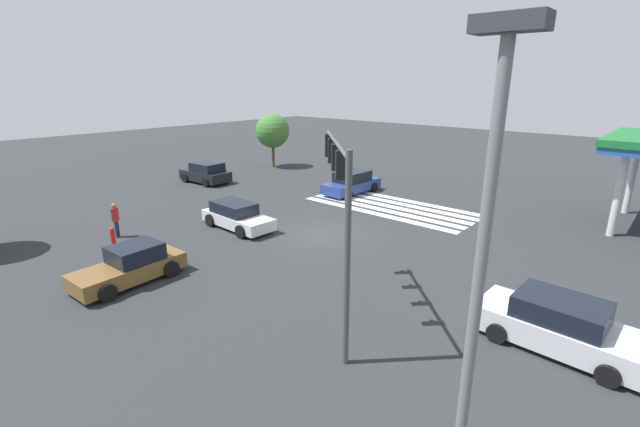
{
  "coord_description": "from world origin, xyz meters",
  "views": [
    {
      "loc": [
        -13.86,
        15.85,
        7.67
      ],
      "look_at": [
        0.0,
        0.0,
        1.14
      ],
      "focal_mm": 24.0,
      "sensor_mm": 36.0,
      "label": 1
    }
  ],
  "objects": [
    {
      "name": "car_3",
      "position": [
        14.65,
        -3.09,
        0.77
      ],
      "size": [
        4.24,
        2.42,
        1.62
      ],
      "rotation": [
        0.0,
        0.0,
        0.06
      ],
      "color": "black",
      "rests_on": "ground_plane"
    },
    {
      "name": "car_0",
      "position": [
        -11.9,
        2.79,
        0.74
      ],
      "size": [
        4.73,
        2.27,
        1.59
      ],
      "rotation": [
        0.0,
        0.0,
        3.11
      ],
      "color": "silver",
      "rests_on": "ground_plane"
    },
    {
      "name": "pedestrian",
      "position": [
        7.55,
        7.15,
        1.01
      ],
      "size": [
        0.41,
        0.41,
        1.8
      ],
      "rotation": [
        0.0,
        0.0,
        -2.38
      ],
      "color": "#232842",
      "rests_on": "ground_plane"
    },
    {
      "name": "street_light_pole_a",
      "position": [
        -12.12,
        10.76,
        4.99
      ],
      "size": [
        0.8,
        0.36,
        8.37
      ],
      "color": "slate",
      "rests_on": "ground_plane"
    },
    {
      "name": "car_4",
      "position": [
        2.04,
        9.08,
        0.67
      ],
      "size": [
        2.13,
        4.31,
        1.48
      ],
      "rotation": [
        0.0,
        0.0,
        1.62
      ],
      "color": "brown",
      "rests_on": "ground_plane"
    },
    {
      "name": "car_2",
      "position": [
        4.1,
        2.18,
        0.68
      ],
      "size": [
        4.48,
        2.07,
        1.41
      ],
      "rotation": [
        0.0,
        0.0,
        3.11
      ],
      "color": "silver",
      "rests_on": "ground_plane"
    },
    {
      "name": "ground_plane",
      "position": [
        0.0,
        0.0,
        0.0
      ],
      "size": [
        112.81,
        112.81,
        0.0
      ],
      "primitive_type": "plane",
      "color": "#2B2D30"
    },
    {
      "name": "crosswalk_markings",
      "position": [
        0.0,
        -6.88,
        0.0
      ],
      "size": [
        10.83,
        4.4,
        0.01
      ],
      "rotation": [
        0.0,
        0.0,
        1.57
      ],
      "color": "silver",
      "rests_on": "ground_plane"
    },
    {
      "name": "car_1",
      "position": [
        4.01,
        -8.02,
        0.74
      ],
      "size": [
        2.19,
        4.69,
        1.57
      ],
      "rotation": [
        0.0,
        0.0,
        1.54
      ],
      "color": "navy",
      "rests_on": "ground_plane"
    },
    {
      "name": "tree_corner_a",
      "position": [
        15.4,
        -11.01,
        3.33
      ],
      "size": [
        3.07,
        3.07,
        4.87
      ],
      "color": "brown",
      "rests_on": "ground_plane"
    },
    {
      "name": "fire_hydrant",
      "position": [
        6.72,
        7.75,
        0.43
      ],
      "size": [
        0.22,
        0.22,
        0.86
      ],
      "color": "red",
      "rests_on": "ground_plane"
    },
    {
      "name": "traffic_signal_mast",
      "position": [
        -5.91,
        5.91,
        4.62
      ],
      "size": [
        4.4,
        4.4,
        6.08
      ],
      "rotation": [
        0.0,
        0.0,
        -0.79
      ],
      "color": "#47474C",
      "rests_on": "ground_plane"
    }
  ]
}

